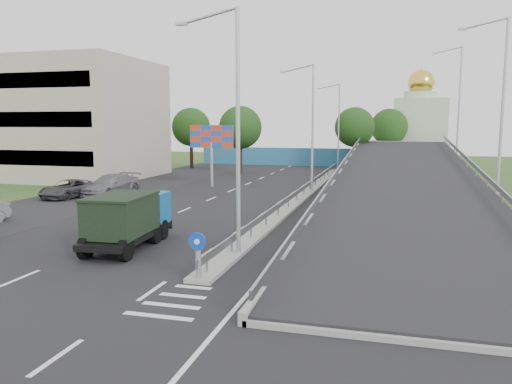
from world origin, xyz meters
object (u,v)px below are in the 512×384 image
(sign_bollard, at_px, (198,256))
(dump_truck, at_px, (129,217))
(lamp_post_far, at_px, (337,122))
(billboard, at_px, (212,140))
(church, at_px, (419,126))
(lamp_post_near, at_px, (233,119))
(parked_car_d, at_px, (111,185))
(lamp_post_mid, at_px, (310,121))
(parked_car_c, at_px, (69,189))

(sign_bollard, bearing_deg, dump_truck, 140.81)
(lamp_post_far, relative_size, billboard, 1.83)
(lamp_post_far, xyz_separation_m, church, (9.89, 14.00, -0.50))
(lamp_post_near, relative_size, dump_truck, 1.72)
(sign_bollard, height_order, parked_car_d, sign_bollard)
(parked_car_d, bearing_deg, lamp_post_far, 65.26)
(lamp_post_far, height_order, church, church)
(lamp_post_far, relative_size, church, 0.73)
(parked_car_d, bearing_deg, sign_bollard, -45.45)
(dump_truck, xyz_separation_m, parked_car_d, (-9.86, 14.68, -0.58))
(church, distance_m, parked_car_d, 46.53)
(lamp_post_far, distance_m, dump_truck, 40.31)
(sign_bollard, xyz_separation_m, lamp_post_far, (0.11, 43.83, 4.77))
(dump_truck, bearing_deg, billboard, 96.36)
(sign_bollard, height_order, lamp_post_mid, lamp_post_mid)
(church, bearing_deg, lamp_post_far, -125.24)
(billboard, distance_m, parked_car_c, 12.74)
(parked_car_c, height_order, parked_car_d, parked_car_d)
(dump_truck, bearing_deg, lamp_post_far, 78.63)
(sign_bollard, relative_size, lamp_post_near, 0.17)
(sign_bollard, xyz_separation_m, billboard, (-9.00, 25.83, 3.15))
(church, relative_size, dump_truck, 2.35)
(sign_bollard, distance_m, parked_car_d, 23.94)
(lamp_post_far, height_order, dump_truck, lamp_post_far)
(lamp_post_far, bearing_deg, church, 54.76)
(church, distance_m, parked_car_c, 49.49)
(lamp_post_mid, relative_size, parked_car_d, 1.79)
(lamp_post_near, xyz_separation_m, parked_car_d, (-14.98, 14.94, -4.99))
(sign_bollard, bearing_deg, parked_car_c, 135.80)
(lamp_post_mid, distance_m, parked_car_d, 16.59)
(church, height_order, billboard, church)
(dump_truck, bearing_deg, parked_car_c, 129.94)
(lamp_post_near, distance_m, parked_car_c, 22.27)
(parked_car_d, bearing_deg, lamp_post_mid, 24.81)
(parked_car_c, distance_m, parked_car_d, 3.10)
(lamp_post_mid, height_order, lamp_post_far, same)
(lamp_post_mid, bearing_deg, church, 73.78)
(lamp_post_far, height_order, parked_car_c, lamp_post_far)
(lamp_post_near, xyz_separation_m, church, (9.89, 54.00, -0.50))
(parked_car_d, bearing_deg, church, 63.65)
(sign_bollard, relative_size, lamp_post_mid, 0.17)
(church, bearing_deg, parked_car_c, -123.60)
(sign_bollard, relative_size, parked_car_d, 0.30)
(lamp_post_near, height_order, parked_car_c, lamp_post_near)
(billboard, relative_size, parked_car_d, 0.98)
(lamp_post_mid, bearing_deg, parked_car_d, -161.33)
(lamp_post_near, relative_size, parked_car_c, 2.04)
(church, xyz_separation_m, dump_truck, (-15.01, -53.74, -3.91))
(lamp_post_far, distance_m, parked_car_d, 29.62)
(sign_bollard, distance_m, church, 58.84)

